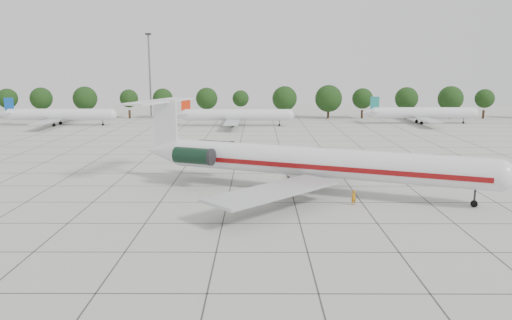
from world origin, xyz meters
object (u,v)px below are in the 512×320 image
at_px(bg_airliner_b, 60,115).
at_px(bg_airliner_c, 236,115).
at_px(main_airliner, 301,161).
at_px(ground_crew, 353,198).
at_px(bg_airliner_d, 423,113).
at_px(floodlight_mast, 150,70).

distance_m(bg_airliner_b, bg_airliner_c, 47.10).
bearing_deg(main_airliner, ground_crew, -28.49).
distance_m(bg_airliner_c, bg_airliner_d, 51.34).
relative_size(ground_crew, bg_airliner_d, 0.06).
relative_size(ground_crew, bg_airliner_c, 0.06).
relative_size(main_airliner, bg_airliner_d, 1.65).
height_order(bg_airliner_d, floodlight_mast, floodlight_mast).
bearing_deg(floodlight_mast, main_airliner, -67.48).
bearing_deg(bg_airliner_c, main_airliner, -80.71).
bearing_deg(bg_airliner_c, floodlight_mast, 137.11).
bearing_deg(floodlight_mast, bg_airliner_d, -14.33).
bearing_deg(bg_airliner_d, floodlight_mast, 165.67).
bearing_deg(bg_airliner_b, ground_crew, -49.96).
bearing_deg(bg_airliner_d, ground_crew, -112.91).
bearing_deg(main_airliner, bg_airliner_c, 120.25).
xyz_separation_m(main_airliner, bg_airliner_c, (-11.21, 68.49, -1.07)).
distance_m(main_airliner, bg_airliner_c, 69.41).
height_order(main_airliner, ground_crew, main_airliner).
height_order(main_airliner, bg_airliner_b, main_airliner).
relative_size(bg_airliner_b, floodlight_mast, 1.11).
relative_size(bg_airliner_c, bg_airliner_d, 1.00).
relative_size(bg_airliner_d, floodlight_mast, 1.11).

